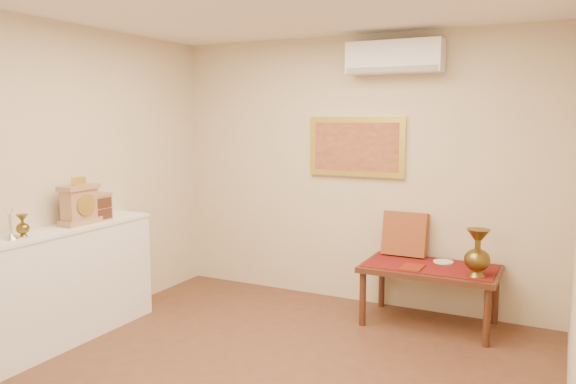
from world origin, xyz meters
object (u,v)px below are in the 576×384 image
Objects in this scene: display_ledge at (53,289)px; low_table at (430,273)px; brass_urn_tall at (478,248)px; wooden_chest at (98,207)px; mantel_clock at (80,204)px.

display_ledge is 3.27m from low_table.
brass_urn_tall is 3.55m from display_ledge.
brass_urn_tall is 2.01× the size of wooden_chest.
brass_urn_tall is at bearing -21.49° from low_table.
brass_urn_tall is 1.19× the size of mantel_clock.
brass_urn_tall is 0.56m from low_table.
display_ledge is 0.73m from mantel_clock.
wooden_chest is (-3.08, -1.19, 0.30)m from brass_urn_tall.
brass_urn_tall reaches higher than display_ledge.
low_table is (2.66, 1.36, -0.62)m from wooden_chest.
wooden_chest is at bearing 92.67° from mantel_clock.
wooden_chest reaches higher than display_ledge.
display_ledge is at bearing -94.84° from mantel_clock.
low_table is (-0.42, 0.17, -0.32)m from brass_urn_tall.
mantel_clock is (0.03, 0.30, 0.66)m from display_ledge.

